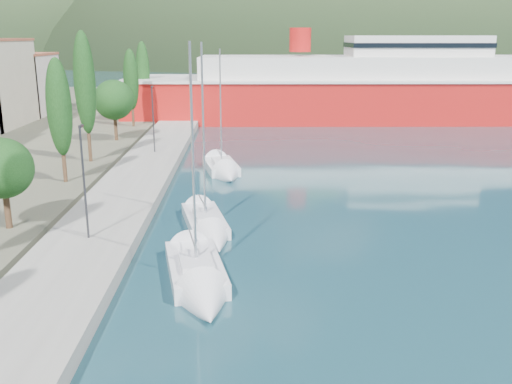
{
  "coord_description": "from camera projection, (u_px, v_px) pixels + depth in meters",
  "views": [
    {
      "loc": [
        -0.57,
        -14.34,
        11.29
      ],
      "look_at": [
        0.0,
        14.0,
        3.5
      ],
      "focal_mm": 40.0,
      "sensor_mm": 36.0,
      "label": 1
    }
  ],
  "objects": [
    {
      "name": "ground",
      "position": [
        247.0,
        86.0,
        132.51
      ],
      "size": [
        1400.0,
        1400.0,
        0.0
      ],
      "primitive_type": "plane",
      "color": "#1A404A"
    },
    {
      "name": "quay",
      "position": [
        130.0,
        190.0,
        41.61
      ],
      "size": [
        5.0,
        88.0,
        0.8
      ],
      "primitive_type": "cube",
      "color": "gray",
      "rests_on": "ground"
    },
    {
      "name": "tree_row",
      "position": [
        82.0,
        104.0,
        47.12
      ],
      "size": [
        4.11,
        63.29,
        11.06
      ],
      "color": "#47301E",
      "rests_on": "land_strip"
    },
    {
      "name": "lamp_posts",
      "position": [
        86.0,
        177.0,
        30.13
      ],
      "size": [
        0.15,
        46.55,
        6.06
      ],
      "color": "#2D2D33",
      "rests_on": "quay"
    },
    {
      "name": "sailboat_near",
      "position": [
        201.0,
        287.0,
        25.71
      ],
      "size": [
        4.08,
        8.71,
        12.05
      ],
      "color": "silver",
      "rests_on": "ground"
    },
    {
      "name": "sailboat_mid",
      "position": [
        210.0,
        232.0,
        33.12
      ],
      "size": [
        3.87,
        8.47,
        11.81
      ],
      "color": "silver",
      "rests_on": "ground"
    },
    {
      "name": "sailboat_far",
      "position": [
        225.0,
        172.0,
        47.58
      ],
      "size": [
        3.95,
        7.97,
        11.22
      ],
      "color": "silver",
      "rests_on": "ground"
    },
    {
      "name": "ferry",
      "position": [
        366.0,
        91.0,
        78.46
      ],
      "size": [
        65.56,
        14.72,
        12.99
      ],
      "color": "red",
      "rests_on": "ground"
    }
  ]
}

